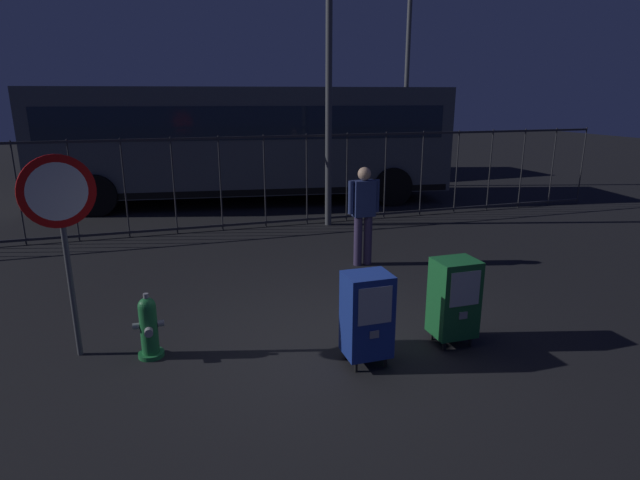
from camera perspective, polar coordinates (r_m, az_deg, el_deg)
The scene contains 11 objects.
ground_plane at distance 6.18m, azimuth 0.75°, elevation -11.19°, with size 60.00×60.00×0.00m, color black.
fire_hydrant at distance 6.02m, azimuth -18.39°, elevation -9.14°, with size 0.33×0.32×0.75m.
newspaper_box_primary at distance 6.12m, azimuth 14.58°, elevation -6.17°, with size 0.48×0.42×1.02m.
newspaper_box_secondary at distance 5.51m, azimuth 5.21°, elevation -8.19°, with size 0.48×0.42×1.02m.
stop_sign at distance 5.97m, azimuth -26.69°, elevation 2.45°, with size 0.71×0.31×2.23m.
pedestrian at distance 8.64m, azimuth 4.83°, elevation 3.27°, with size 0.55×0.22×1.67m.
fence_barrier at distance 11.18m, azimuth -8.51°, elevation 6.35°, with size 18.03×0.04×2.00m.
bus_near at distance 14.15m, azimuth -8.00°, elevation 11.11°, with size 10.75×3.97×3.00m.
bus_far at distance 18.02m, azimuth -7.64°, elevation 12.07°, with size 10.59×3.12×3.00m.
street_light_near_left at distance 11.32m, azimuth 1.00°, elevation 22.12°, with size 0.32×0.32×7.02m.
street_light_near_right at distance 16.63m, azimuth 9.63°, elevation 18.70°, with size 0.32×0.32×6.38m.
Camera 1 is at (-1.75, -5.23, 2.79)m, focal length 28.97 mm.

